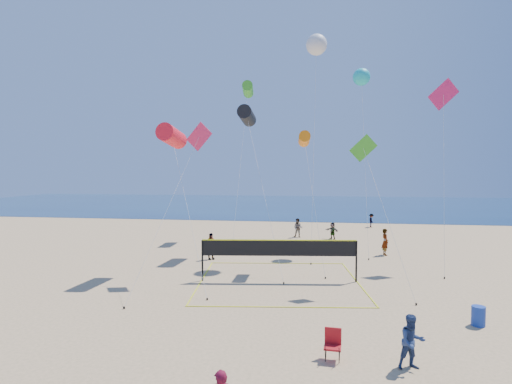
# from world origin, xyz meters

# --- Properties ---
(ocean) EXTENTS (140.00, 50.00, 0.03)m
(ocean) POSITION_xyz_m (0.00, 62.00, 0.01)
(ocean) COLOR #10284E
(ocean) RESTS_ON ground
(bystander_a) EXTENTS (0.95, 0.81, 1.69)m
(bystander_a) POSITION_xyz_m (3.75, 1.90, 0.85)
(bystander_a) COLOR navy
(bystander_a) RESTS_ON ground
(far_person_0) EXTENTS (1.14, 0.96, 1.84)m
(far_person_0) POSITION_xyz_m (-6.28, 15.83, 0.92)
(far_person_0) COLOR gray
(far_person_0) RESTS_ON ground
(far_person_1) EXTENTS (1.34, 1.24, 1.50)m
(far_person_1) POSITION_xyz_m (2.41, 25.42, 0.75)
(far_person_1) COLOR gray
(far_person_1) RESTS_ON ground
(far_person_2) EXTENTS (0.58, 0.78, 1.93)m
(far_person_2) POSITION_xyz_m (5.87, 19.04, 0.96)
(far_person_2) COLOR gray
(far_person_2) RESTS_ON ground
(far_person_3) EXTENTS (0.98, 0.84, 1.74)m
(far_person_3) POSITION_xyz_m (-0.69, 25.92, 0.87)
(far_person_3) COLOR gray
(far_person_3) RESTS_ON ground
(far_person_4) EXTENTS (0.63, 1.00, 1.47)m
(far_person_4) POSITION_xyz_m (6.94, 33.75, 0.73)
(far_person_4) COLOR gray
(far_person_4) RESTS_ON ground
(camp_chair) EXTENTS (0.59, 0.71, 1.11)m
(camp_chair) POSITION_xyz_m (1.37, 2.17, 0.56)
(camp_chair) COLOR #A71318
(camp_chair) RESTS_ON ground
(trash_barrel) EXTENTS (0.65, 0.65, 0.77)m
(trash_barrel) POSITION_xyz_m (7.19, 5.88, 0.39)
(trash_barrel) COLOR #17379A
(trash_barrel) RESTS_ON ground
(volleyball_net) EXTENTS (9.63, 9.50, 2.32)m
(volleyball_net) POSITION_xyz_m (-1.15, 11.07, 1.58)
(volleyball_net) COLOR black
(volleyball_net) RESTS_ON ground
(kite_0) EXTENTS (4.04, 6.23, 8.87)m
(kite_0) POSITION_xyz_m (-7.68, 12.26, 8.16)
(kite_0) COLOR #FF1929
(kite_0) RESTS_ON ground
(kite_1) EXTENTS (3.94, 9.36, 10.86)m
(kite_1) POSITION_xyz_m (-4.21, 18.60, 10.17)
(kite_1) COLOR black
(kite_1) RESTS_ON ground
(kite_2) EXTENTS (1.75, 3.57, 8.58)m
(kite_2) POSITION_xyz_m (0.11, 14.61, 8.10)
(kite_2) COLOR orange
(kite_2) RESTS_ON ground
(kite_3) EXTENTS (2.63, 6.14, 8.90)m
(kite_3) POSITION_xyz_m (-5.88, 11.23, 7.63)
(kite_3) COLOR #E82858
(kite_3) RESTS_ON ground
(kite_4) EXTENTS (2.89, 2.89, 8.02)m
(kite_4) POSITION_xyz_m (3.39, 10.59, 6.85)
(kite_4) COLOR green
(kite_4) RESTS_ON ground
(kite_5) EXTENTS (2.08, 4.38, 12.13)m
(kite_5) POSITION_xyz_m (9.00, 16.90, 10.66)
(kite_5) COLOR #DE2162
(kite_5) RESTS_ON ground
(kite_6) EXTENTS (1.49, 3.70, 15.73)m
(kite_6) POSITION_xyz_m (0.84, 18.24, 14.98)
(kite_6) COLOR silver
(kite_6) RESTS_ON ground
(kite_7) EXTENTS (1.46, 4.87, 14.01)m
(kite_7) POSITION_xyz_m (4.30, 21.34, 13.34)
(kite_7) COLOR #1CBDC3
(kite_7) RESTS_ON ground
(kite_8) EXTENTS (1.22, 9.21, 14.27)m
(kite_8) POSITION_xyz_m (-5.37, 26.10, 13.63)
(kite_8) COLOR green
(kite_8) RESTS_ON ground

